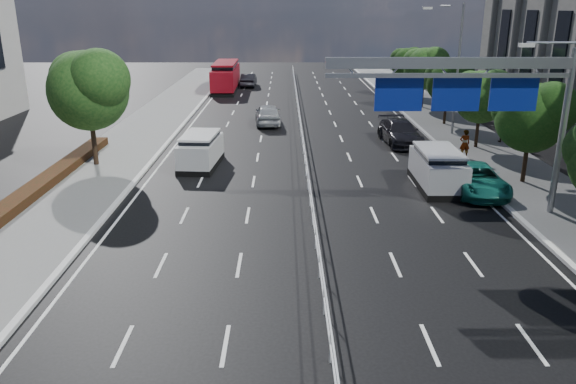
{
  "coord_description": "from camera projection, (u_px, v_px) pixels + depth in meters",
  "views": [
    {
      "loc": [
        -1.18,
        -13.22,
        8.82
      ],
      "look_at": [
        -1.04,
        6.05,
        2.4
      ],
      "focal_mm": 35.0,
      "sensor_mm": 36.0,
      "label": 1
    }
  ],
  "objects": [
    {
      "name": "far_tree_h",
      "position": [
        407.0,
        62.0,
        56.53
      ],
      "size": [
        3.41,
        3.18,
        4.91
      ],
      "color": "black",
      "rests_on": "ground"
    },
    {
      "name": "near_tree_back",
      "position": [
        89.0,
        86.0,
        30.85
      ],
      "size": [
        4.84,
        4.51,
        6.69
      ],
      "color": "black",
      "rests_on": "ground"
    },
    {
      "name": "far_tree_g",
      "position": [
        425.0,
        66.0,
        49.3
      ],
      "size": [
        3.96,
        3.69,
        5.45
      ],
      "color": "black",
      "rests_on": "ground"
    },
    {
      "name": "red_bus",
      "position": [
        226.0,
        76.0,
        60.74
      ],
      "size": [
        2.52,
        10.21,
        3.04
      ],
      "rotation": [
        0.0,
        0.0,
        0.01
      ],
      "color": "black",
      "rests_on": "ground"
    },
    {
      "name": "silver_minivan",
      "position": [
        438.0,
        169.0,
        28.36
      ],
      "size": [
        2.08,
        4.8,
        1.98
      ],
      "rotation": [
        0.0,
        0.0,
        -0.01
      ],
      "color": "black",
      "rests_on": "ground"
    },
    {
      "name": "pedestrian_a",
      "position": [
        465.0,
        144.0,
        33.44
      ],
      "size": [
        0.64,
        0.43,
        1.7
      ],
      "primitive_type": "imported",
      "rotation": [
        0.0,
        0.0,
        3.19
      ],
      "color": "gray",
      "rests_on": "sidewalk_far"
    },
    {
      "name": "median_fence",
      "position": [
        302.0,
        139.0,
        36.52
      ],
      "size": [
        0.05,
        85.0,
        1.02
      ],
      "color": "silver",
      "rests_on": "ground"
    },
    {
      "name": "far_tree_d",
      "position": [
        533.0,
        114.0,
        27.98
      ],
      "size": [
        3.85,
        3.59,
        5.34
      ],
      "color": "black",
      "rests_on": "ground"
    },
    {
      "name": "streetlight_far",
      "position": [
        454.0,
        61.0,
        38.43
      ],
      "size": [
        2.78,
        2.4,
        9.0
      ],
      "color": "gray",
      "rests_on": "ground"
    },
    {
      "name": "parked_car_dark",
      "position": [
        400.0,
        132.0,
        37.44
      ],
      "size": [
        2.55,
        5.45,
        1.54
      ],
      "primitive_type": "imported",
      "rotation": [
        0.0,
        0.0,
        0.08
      ],
      "color": "black",
      "rests_on": "ground"
    },
    {
      "name": "parked_car_teal",
      "position": [
        477.0,
        179.0,
        27.6
      ],
      "size": [
        2.43,
        5.07,
        1.39
      ],
      "primitive_type": "imported",
      "rotation": [
        0.0,
        0.0,
        -0.02
      ],
      "color": "#16665B",
      "rests_on": "ground"
    },
    {
      "name": "far_tree_e",
      "position": [
        482.0,
        94.0,
        35.14
      ],
      "size": [
        3.63,
        3.38,
        5.13
      ],
      "color": "black",
      "rests_on": "ground"
    },
    {
      "name": "pedestrian_b",
      "position": [
        503.0,
        128.0,
        37.22
      ],
      "size": [
        1.17,
        1.1,
        1.92
      ],
      "primitive_type": "imported",
      "rotation": [
        0.0,
        0.0,
        2.62
      ],
      "color": "gray",
      "rests_on": "sidewalk_far"
    },
    {
      "name": "far_tree_f",
      "position": [
        449.0,
        80.0,
        42.28
      ],
      "size": [
        3.52,
        3.28,
        5.02
      ],
      "color": "black",
      "rests_on": "ground"
    },
    {
      "name": "white_minivan",
      "position": [
        201.0,
        150.0,
        32.08
      ],
      "size": [
        2.25,
        4.53,
        1.91
      ],
      "rotation": [
        0.0,
        0.0,
        -0.08
      ],
      "color": "black",
      "rests_on": "ground"
    },
    {
      "name": "overhead_gantry",
      "position": [
        476.0,
        87.0,
        23.15
      ],
      "size": [
        10.24,
        0.38,
        7.45
      ],
      "color": "gray",
      "rests_on": "ground"
    },
    {
      "name": "near_car_dark",
      "position": [
        249.0,
        80.0,
        63.89
      ],
      "size": [
        1.68,
        4.48,
        1.46
      ],
      "primitive_type": "imported",
      "rotation": [
        0.0,
        0.0,
        3.11
      ],
      "color": "black",
      "rests_on": "ground"
    },
    {
      "name": "ground",
      "position": [
        328.0,
        345.0,
        15.34
      ],
      "size": [
        160.0,
        160.0,
        0.0
      ],
      "primitive_type": "plane",
      "color": "black",
      "rests_on": "ground"
    },
    {
      "name": "near_car_silver",
      "position": [
        268.0,
        114.0,
        43.52
      ],
      "size": [
        2.23,
        4.82,
        1.6
      ],
      "primitive_type": "imported",
      "rotation": [
        0.0,
        0.0,
        3.21
      ],
      "color": "#9DA0A3",
      "rests_on": "ground"
    }
  ]
}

